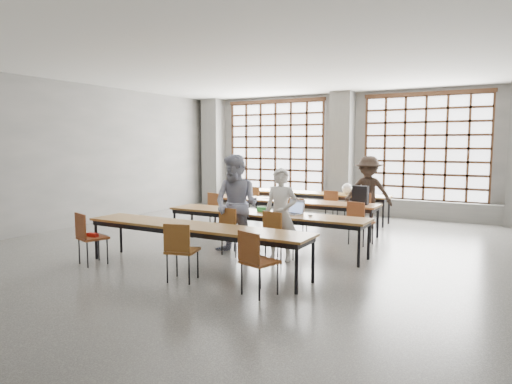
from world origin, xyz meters
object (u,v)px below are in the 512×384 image
chair_back_mid (334,204)px  student_female (236,205)px  student_back (368,192)px  mouse (310,215)px  chair_near_right (255,256)px  plastic_bag (347,189)px  chair_near_left (88,233)px  laptop_back (364,192)px  desk_row_a (314,195)px  chair_back_left (256,199)px  student_male (281,215)px  laptop_front (294,211)px  chair_mid_left (217,207)px  chair_back_right (366,206)px  chair_mid_right (359,219)px  red_pouch (93,235)px  chair_near_mid (180,246)px  desk_row_b (291,203)px  backpack (360,195)px  chair_mid_centre (296,213)px  chair_front_right (277,231)px  phone (270,213)px  chair_front_left (232,226)px  green_box (264,209)px  desk_row_c (264,216)px

chair_back_mid → student_female: (-0.54, -3.67, 0.38)m
student_back → mouse: student_back is taller
chair_near_right → plastic_bag: bearing=97.2°
chair_near_left → plastic_bag: plastic_bag is taller
laptop_back → desk_row_a: bearing=-175.4°
student_back → plastic_bag: bearing=127.3°
plastic_bag → laptop_back: bearing=7.6°
chair_back_left → student_male: size_ratio=0.55×
desk_row_a → laptop_front: size_ratio=9.38×
chair_mid_left → mouse: bearing=-24.9°
chair_back_mid → chair_back_right: 0.80m
chair_mid_right → red_pouch: size_ratio=4.40×
chair_near_mid → plastic_bag: size_ratio=3.08×
desk_row_b → backpack: size_ratio=10.00×
chair_mid_centre → plastic_bag: bearing=83.3°
chair_front_right → backpack: 2.75m
chair_mid_right → chair_mid_centre: bearing=-179.9°
chair_near_right → phone: bearing=113.1°
chair_front_left → plastic_bag: size_ratio=3.08×
chair_mid_right → chair_front_right: bearing=-113.3°
student_male → red_pouch: size_ratio=8.04×
chair_mid_centre → phone: size_ratio=6.77×
chair_back_mid → student_male: bearing=-84.4°
desk_row_a → chair_back_right: chair_back_right is taller
desk_row_b → mouse: size_ratio=40.82×
chair_back_left → student_female: size_ratio=0.48×
chair_front_left → green_box: (0.26, 0.71, 0.24)m
chair_near_right → student_back: bearing=90.9°
chair_mid_left → student_back: 3.62m
desk_row_b → laptop_front: (0.92, -1.86, 0.13)m
chair_back_left → desk_row_a: bearing=24.0°
desk_row_a → chair_mid_left: (-1.43, -2.46, -0.13)m
desk_row_c → chair_back_left: size_ratio=4.55×
chair_near_mid → backpack: (1.36, 4.37, 0.39)m
chair_front_left → plastic_bag: bearing=81.5°
chair_mid_left → mouse: chair_mid_left is taller
chair_front_left → laptop_front: size_ratio=2.06×
chair_back_left → phone: size_ratio=6.77×
chair_front_right → red_pouch: size_ratio=4.40×
chair_back_left → chair_mid_left: (-0.01, -1.83, 0.00)m
desk_row_c → student_female: bearing=-121.0°
desk_row_c → chair_mid_centre: chair_mid_centre is taller
desk_row_a → plastic_bag: plastic_bag is taller
chair_back_mid → phone: (-0.06, -3.27, 0.20)m
desk_row_a → mouse: mouse is taller
desk_row_c → green_box: 0.15m
chair_near_mid → phone: (0.29, 2.26, 0.20)m
chair_mid_right → chair_near_mid: bearing=-112.6°
green_box → chair_back_mid: bearing=84.6°
chair_mid_centre → desk_row_c: bearing=-92.7°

